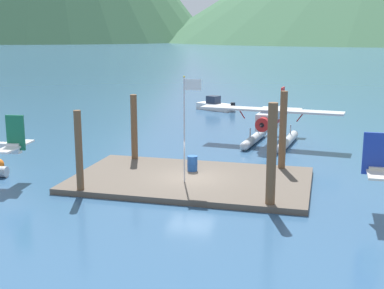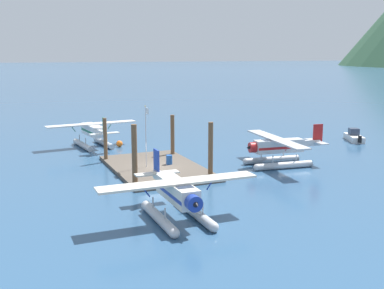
# 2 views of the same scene
# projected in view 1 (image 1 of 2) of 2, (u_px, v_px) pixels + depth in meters

# --- Properties ---
(ground_plane) EXTENTS (1200.00, 1200.00, 0.00)m
(ground_plane) POSITION_uv_depth(u_px,v_px,m) (191.00, 183.00, 28.58)
(ground_plane) COLOR #2D5175
(dock_platform) EXTENTS (12.94, 7.80, 0.30)m
(dock_platform) POSITION_uv_depth(u_px,v_px,m) (191.00, 180.00, 28.55)
(dock_platform) COLOR brown
(dock_platform) RESTS_ON ground
(piling_near_left) EXTENTS (0.36, 0.36, 4.38)m
(piling_near_left) POSITION_uv_depth(u_px,v_px,m) (79.00, 154.00, 25.91)
(piling_near_left) COLOR brown
(piling_near_left) RESTS_ON ground
(piling_near_right) EXTENTS (0.44, 0.44, 5.05)m
(piling_near_right) POSITION_uv_depth(u_px,v_px,m) (272.00, 157.00, 23.68)
(piling_near_right) COLOR brown
(piling_near_right) RESTS_ON ground
(piling_far_left) EXTENTS (0.41, 0.41, 4.37)m
(piling_far_left) POSITION_uv_depth(u_px,v_px,m) (134.00, 129.00, 32.39)
(piling_far_left) COLOR brown
(piling_far_left) RESTS_ON ground
(piling_far_right) EXTENTS (0.42, 0.42, 4.85)m
(piling_far_right) POSITION_uv_depth(u_px,v_px,m) (283.00, 133.00, 30.07)
(piling_far_right) COLOR brown
(piling_far_right) RESTS_ON ground
(flagpole) EXTENTS (0.95, 0.10, 5.66)m
(flagpole) POSITION_uv_depth(u_px,v_px,m) (187.00, 117.00, 26.89)
(flagpole) COLOR silver
(flagpole) RESTS_ON dock_platform
(fuel_drum) EXTENTS (0.62, 0.62, 0.88)m
(fuel_drum) POSITION_uv_depth(u_px,v_px,m) (192.00, 163.00, 29.78)
(fuel_drum) COLOR #1E4C99
(fuel_drum) RESTS_ON dock_platform
(seaplane_silver_bow_right) EXTENTS (10.49, 7.95, 3.84)m
(seaplane_silver_bow_right) POSITION_uv_depth(u_px,v_px,m) (271.00, 123.00, 38.00)
(seaplane_silver_bow_right) COLOR #B7BABF
(seaplane_silver_bow_right) RESTS_ON ground
(boat_white_open_north) EXTENTS (4.51, 3.19, 1.50)m
(boat_white_open_north) POSITION_uv_depth(u_px,v_px,m) (214.00, 105.00, 55.30)
(boat_white_open_north) COLOR silver
(boat_white_open_north) RESTS_ON ground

